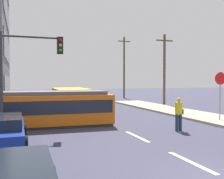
# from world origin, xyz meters

# --- Properties ---
(ground_plane) EXTENTS (120.00, 120.00, 0.00)m
(ground_plane) POSITION_xyz_m (0.00, 10.00, 0.00)
(ground_plane) COLOR #38374B
(lane_stripe_1) EXTENTS (0.16, 2.40, 0.01)m
(lane_stripe_1) POSITION_xyz_m (0.00, 2.00, 0.01)
(lane_stripe_1) COLOR silver
(lane_stripe_1) RESTS_ON ground
(lane_stripe_2) EXTENTS (0.16, 2.40, 0.01)m
(lane_stripe_2) POSITION_xyz_m (0.00, 6.00, 0.01)
(lane_stripe_2) COLOR silver
(lane_stripe_2) RESTS_ON ground
(lane_stripe_3) EXTENTS (0.16, 2.40, 0.01)m
(lane_stripe_3) POSITION_xyz_m (0.00, 16.22, 0.01)
(lane_stripe_3) COLOR silver
(lane_stripe_3) RESTS_ON ground
(lane_stripe_4) EXTENTS (0.16, 2.40, 0.01)m
(lane_stripe_4) POSITION_xyz_m (0.00, 22.22, 0.01)
(lane_stripe_4) COLOR silver
(lane_stripe_4) RESTS_ON ground
(streetcar_tram) EXTENTS (7.14, 2.77, 1.93)m
(streetcar_tram) POSITION_xyz_m (-3.51, 10.22, 1.00)
(streetcar_tram) COLOR orange
(streetcar_tram) RESTS_ON ground
(city_bus) EXTENTS (2.67, 5.43, 1.85)m
(city_bus) POSITION_xyz_m (-0.99, 16.87, 1.06)
(city_bus) COLOR yellow
(city_bus) RESTS_ON ground
(pedestrian_crossing) EXTENTS (0.47, 0.36, 1.67)m
(pedestrian_crossing) POSITION_xyz_m (2.52, 6.54, 0.94)
(pedestrian_crossing) COLOR #1E314A
(pedestrian_crossing) RESTS_ON ground
(parked_sedan_mid) EXTENTS (1.97, 4.42, 1.19)m
(parked_sedan_mid) POSITION_xyz_m (-5.70, 5.98, 0.62)
(parked_sedan_mid) COLOR navy
(parked_sedan_mid) RESTS_ON ground
(stop_sign) EXTENTS (0.76, 0.07, 2.88)m
(stop_sign) POSITION_xyz_m (6.48, 8.21, 2.19)
(stop_sign) COLOR gray
(stop_sign) RESTS_ON sidewalk_curb_right
(traffic_light_mast) EXTENTS (2.93, 0.33, 4.81)m
(traffic_light_mast) POSITION_xyz_m (-4.58, 8.53, 3.39)
(traffic_light_mast) COLOR #333333
(traffic_light_mast) RESTS_ON ground
(utility_pole_mid) EXTENTS (1.80, 0.24, 7.03)m
(utility_pole_mid) POSITION_xyz_m (8.66, 18.56, 3.69)
(utility_pole_mid) COLOR brown
(utility_pole_mid) RESTS_ON ground
(utility_pole_far) EXTENTS (1.80, 0.24, 8.53)m
(utility_pole_far) POSITION_xyz_m (9.01, 30.15, 4.45)
(utility_pole_far) COLOR #4F4B26
(utility_pole_far) RESTS_ON ground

